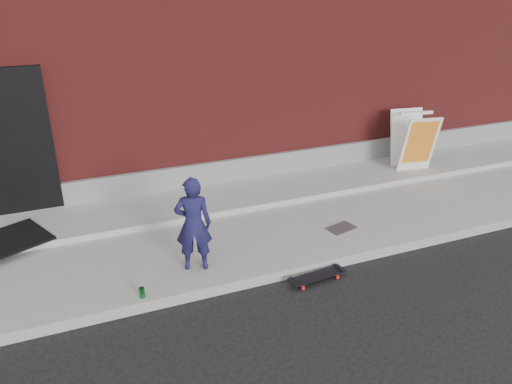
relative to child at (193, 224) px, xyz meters
name	(u,v)px	position (x,y,z in m)	size (l,w,h in m)	color
ground	(247,289)	(0.54, -0.52, -0.80)	(80.00, 80.00, 0.00)	black
sidewalk	(213,232)	(0.54, 0.98, -0.73)	(20.00, 3.00, 0.15)	gray
apron	(196,202)	(0.54, 1.88, -0.60)	(20.00, 1.20, 0.10)	gray
building	(137,31)	(0.54, 6.48, 1.70)	(20.00, 8.10, 5.00)	maroon
child	(193,224)	(0.00, 0.00, 0.00)	(0.47, 0.31, 1.30)	#17163E
skateboard	(317,276)	(1.46, -0.69, -0.73)	(0.80, 0.27, 0.09)	red
pizza_sign	(413,140)	(4.82, 1.75, 0.00)	(0.78, 0.88, 1.11)	silver
soda_can	(142,293)	(-0.78, -0.40, -0.58)	(0.07, 0.07, 0.13)	#177429
doormat	(6,241)	(-2.36, 1.49, -0.54)	(1.07, 0.87, 0.03)	black
utility_plate	(341,228)	(2.37, 0.23, -0.64)	(0.44, 0.28, 0.01)	#58585E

